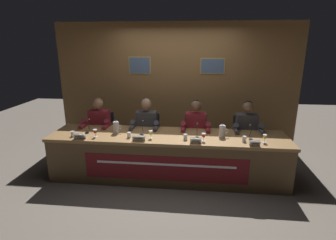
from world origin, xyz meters
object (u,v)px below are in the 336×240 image
(nameplate_far_left, at_px, (80,136))
(juice_glass_far_right, at_px, (265,137))
(nameplate_center_left, at_px, (139,138))
(water_cup_far_left, at_px, (73,134))
(juice_glass_far_left, at_px, (95,132))
(microphone_far_right, at_px, (251,135))
(panelist_far_left, at_px, (98,126))
(chair_center_right, at_px, (195,140))
(nameplate_center_right, at_px, (196,141))
(water_cup_center_right, at_px, (185,137))
(nameplate_far_right, at_px, (255,143))
(chair_center_left, at_px, (148,138))
(microphone_center_left, at_px, (142,130))
(panelist_far_right, at_px, (247,131))
(juice_glass_center_left, at_px, (151,133))
(water_cup_center_left, at_px, (129,135))
(panelist_center_right, at_px, (195,129))
(panelist_center_left, at_px, (146,128))
(water_pitcher_left_side, at_px, (116,127))
(juice_glass_center_right, at_px, (204,136))
(chair_far_left, at_px, (103,137))
(microphone_center_right, at_px, (197,133))
(water_cup_far_right, at_px, (244,139))
(water_pitcher_right_side, at_px, (222,131))
(chair_far_right, at_px, (244,142))
(conference_table, at_px, (167,150))

(nameplate_far_left, relative_size, juice_glass_far_right, 1.55)
(nameplate_center_left, bearing_deg, water_cup_far_left, 175.65)
(juice_glass_far_left, height_order, microphone_far_right, microphone_far_right)
(panelist_far_left, relative_size, nameplate_center_left, 6.33)
(chair_center_right, height_order, nameplate_center_right, chair_center_right)
(water_cup_center_right, distance_m, nameplate_far_right, 1.02)
(chair_center_left, relative_size, microphone_center_left, 4.19)
(nameplate_center_right, xyz_separation_m, panelist_far_right, (0.88, 0.74, -0.07))
(juice_glass_center_left, bearing_deg, water_cup_center_right, 0.24)
(water_cup_center_left, xyz_separation_m, water_cup_center_right, (0.89, 0.00, 0.00))
(panelist_center_right, relative_size, nameplate_far_right, 8.07)
(water_cup_center_left, bearing_deg, nameplate_center_left, -34.15)
(panelist_center_left, height_order, microphone_far_right, panelist_center_left)
(water_pitcher_left_side, bearing_deg, nameplate_center_left, -36.18)
(water_cup_center_left, bearing_deg, juice_glass_center_right, -1.61)
(water_cup_center_left, relative_size, chair_center_right, 0.09)
(chair_far_left, distance_m, microphone_center_right, 1.96)
(chair_center_left, bearing_deg, chair_center_right, 0.00)
(water_cup_far_right, relative_size, water_pitcher_right_side, 0.40)
(nameplate_center_right, xyz_separation_m, microphone_far_right, (0.84, 0.25, 0.03))
(nameplate_far_left, distance_m, chair_center_right, 2.05)
(chair_far_left, relative_size, water_pitcher_left_side, 4.32)
(water_pitcher_left_side, bearing_deg, chair_far_right, 15.38)
(juice_glass_center_right, relative_size, water_cup_center_right, 1.46)
(panelist_center_right, xyz_separation_m, water_cup_far_right, (0.74, -0.60, 0.06))
(chair_center_left, distance_m, nameplate_center_right, 1.34)
(juice_glass_far_left, relative_size, juice_glass_center_left, 1.00)
(juice_glass_center_right, xyz_separation_m, nameplate_far_right, (0.74, -0.11, -0.05))
(juice_glass_center_left, bearing_deg, microphone_far_right, 4.42)
(chair_far_left, height_order, juice_glass_center_right, chair_far_left)
(panelist_far_right, bearing_deg, chair_center_right, 167.30)
(chair_center_right, distance_m, water_cup_center_right, 0.89)
(nameplate_far_left, bearing_deg, juice_glass_center_right, 3.05)
(nameplate_center_left, relative_size, juice_glass_far_right, 1.57)
(nameplate_center_left, xyz_separation_m, microphone_center_left, (-0.01, 0.29, 0.03))
(chair_center_right, relative_size, microphone_center_right, 4.19)
(nameplate_far_left, bearing_deg, water_cup_far_right, 3.27)
(panelist_center_right, height_order, panelist_far_right, same)
(panelist_center_left, bearing_deg, microphone_center_left, -87.20)
(nameplate_far_left, bearing_deg, chair_far_left, 88.91)
(conference_table, height_order, water_cup_far_right, water_cup_far_right)
(juice_glass_center_left, relative_size, nameplate_center_right, 0.74)
(panelist_far_left, xyz_separation_m, juice_glass_center_right, (1.90, -0.64, 0.11))
(chair_far_left, height_order, chair_far_right, same)
(water_cup_far_right, bearing_deg, nameplate_center_left, -175.23)
(panelist_far_right, height_order, nameplate_far_right, panelist_far_right)
(nameplate_center_left, xyz_separation_m, panelist_far_right, (1.74, 0.73, -0.07))
(nameplate_center_left, distance_m, water_cup_center_left, 0.22)
(panelist_center_left, distance_m, nameplate_center_right, 1.16)
(panelist_center_right, xyz_separation_m, chair_far_right, (0.89, 0.20, -0.28))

